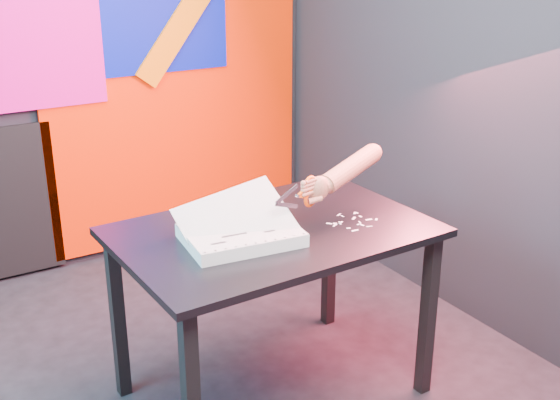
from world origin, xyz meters
TOP-DOWN VIEW (x-y plane):
  - room at (0.00, 0.00)m, footprint 3.01×3.01m
  - backdrop at (0.06, 1.46)m, footprint 2.88×0.05m
  - work_table at (0.32, -0.18)m, footprint 1.21×0.82m
  - printout_stack at (0.16, -0.23)m, footprint 0.44×0.35m
  - scissors at (0.44, -0.25)m, footprint 0.22×0.06m
  - hand_forearm at (0.65, -0.20)m, footprint 0.45×0.15m
  - paper_clippings at (0.63, -0.28)m, footprint 0.21×0.18m

SIDE VIEW (x-z plane):
  - work_table at x=0.32m, z-range 0.28..1.03m
  - paper_clippings at x=0.63m, z-range 0.75..0.75m
  - printout_stack at x=0.16m, z-range 0.67..0.89m
  - scissors at x=0.44m, z-range 0.83..0.96m
  - hand_forearm at x=0.65m, z-range 0.85..1.01m
  - backdrop at x=0.06m, z-range -0.08..2.00m
  - room at x=0.00m, z-range 0.00..2.71m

